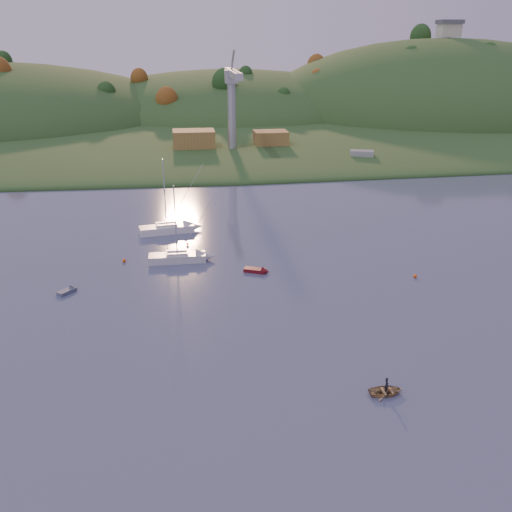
{
  "coord_description": "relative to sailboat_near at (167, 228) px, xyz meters",
  "views": [
    {
      "loc": [
        -13.04,
        -30.76,
        30.52
      ],
      "look_at": [
        -3.35,
        37.51,
        3.86
      ],
      "focal_mm": 40.0,
      "sensor_mm": 36.0,
      "label": 1
    }
  ],
  "objects": [
    {
      "name": "red_tender",
      "position": [
        12.79,
        -19.08,
        -0.53
      ],
      "size": [
        3.73,
        2.6,
        1.21
      ],
      "rotation": [
        0.0,
        0.0,
        -0.44
      ],
      "color": "#5E0D14",
      "rests_on": "ground"
    },
    {
      "name": "ground",
      "position": [
        15.1,
        -60.15,
        -0.78
      ],
      "size": [
        500.0,
        500.0,
        0.0
      ],
      "primitive_type": "plane",
      "color": "#364358",
      "rests_on": "ground"
    },
    {
      "name": "sailboat_near",
      "position": [
        0.0,
        0.0,
        0.0
      ],
      "size": [
        9.19,
        4.05,
        12.32
      ],
      "rotation": [
        0.0,
        0.0,
        0.16
      ],
      "color": "white",
      "rests_on": "ground"
    },
    {
      "name": "dock_crane",
      "position": [
        17.1,
        58.24,
        16.39
      ],
      "size": [
        3.2,
        28.0,
        20.3
      ],
      "color": "#B7B7BC",
      "rests_on": "wharf"
    },
    {
      "name": "hilltop_house",
      "position": [
        110.1,
        134.85,
        32.62
      ],
      "size": [
        9.0,
        7.0,
        6.45
      ],
      "color": "beige",
      "rests_on": "hill_right"
    },
    {
      "name": "wharf",
      "position": [
        20.1,
        61.85,
        0.42
      ],
      "size": [
        42.0,
        16.0,
        2.4
      ],
      "primitive_type": "cube",
      "color": "slate",
      "rests_on": "ground"
    },
    {
      "name": "buoy_1",
      "position": [
        33.33,
        -23.82,
        -0.53
      ],
      "size": [
        0.5,
        0.5,
        0.5
      ],
      "primitive_type": "sphere",
      "color": "#FF570D",
      "rests_on": "ground"
    },
    {
      "name": "paddler",
      "position": [
        19.98,
        -49.05,
        -0.05
      ],
      "size": [
        0.37,
        0.55,
        1.47
      ],
      "primitive_type": "imported",
      "rotation": [
        0.0,
        0.0,
        1.61
      ],
      "color": "black",
      "rests_on": "ground"
    },
    {
      "name": "grey_dinghy",
      "position": [
        -12.17,
        -21.86,
        -0.57
      ],
      "size": [
        2.66,
        2.85,
        1.06
      ],
      "rotation": [
        0.0,
        0.0,
        0.86
      ],
      "color": "#4F5968",
      "rests_on": "ground"
    },
    {
      "name": "shed_west",
      "position": [
        7.1,
        62.85,
        4.02
      ],
      "size": [
        11.0,
        8.0,
        4.8
      ],
      "primitive_type": "cube",
      "color": "olive",
      "rests_on": "wharf"
    },
    {
      "name": "shore_slope",
      "position": [
        15.1,
        104.85,
        -0.78
      ],
      "size": [
        640.0,
        150.0,
        7.0
      ],
      "primitive_type": "ellipsoid",
      "color": "#284B1E",
      "rests_on": "ground"
    },
    {
      "name": "hill_right",
      "position": [
        110.1,
        134.85,
        -0.78
      ],
      "size": [
        150.0,
        130.0,
        60.0
      ],
      "primitive_type": "ellipsoid",
      "color": "#284B1E",
      "rests_on": "ground"
    },
    {
      "name": "buoy_2",
      "position": [
        -6.08,
        -12.48,
        -0.53
      ],
      "size": [
        0.5,
        0.5,
        0.5
      ],
      "primitive_type": "sphere",
      "color": "#FF570D",
      "rests_on": "ground"
    },
    {
      "name": "sailboat_far",
      "position": [
        1.57,
        -13.33,
        -0.05
      ],
      "size": [
        8.17,
        2.49,
        11.32
      ],
      "rotation": [
        0.0,
        0.0,
        -0.01
      ],
      "color": "silver",
      "rests_on": "ground"
    },
    {
      "name": "shed_east",
      "position": [
        28.1,
        63.85,
        3.62
      ],
      "size": [
        9.0,
        7.0,
        4.0
      ],
      "primitive_type": "cube",
      "color": "olive",
      "rests_on": "wharf"
    },
    {
      "name": "hillside_trees",
      "position": [
        15.1,
        124.85,
        -0.78
      ],
      "size": [
        280.0,
        50.0,
        32.0
      ],
      "primitive_type": null,
      "color": "#1D4117",
      "rests_on": "ground"
    },
    {
      "name": "buoy_3",
      "position": [
        3.21,
        -6.74,
        -0.53
      ],
      "size": [
        0.5,
        0.5,
        0.5
      ],
      "primitive_type": "sphere",
      "color": "#FF570D",
      "rests_on": "ground"
    },
    {
      "name": "far_shore",
      "position": [
        15.1,
        169.85,
        -0.78
      ],
      "size": [
        620.0,
        220.0,
        1.5
      ],
      "primitive_type": "cube",
      "color": "#284B1E",
      "rests_on": "ground"
    },
    {
      "name": "work_vessel",
      "position": [
        48.88,
        47.85,
        0.46
      ],
      "size": [
        14.44,
        8.58,
        3.5
      ],
      "rotation": [
        0.0,
        0.0,
        -0.29
      ],
      "color": "slate",
      "rests_on": "ground"
    },
    {
      "name": "canoe",
      "position": [
        19.98,
        -49.05,
        -0.46
      ],
      "size": [
        3.26,
        2.39,
        0.66
      ],
      "primitive_type": "imported",
      "rotation": [
        0.0,
        0.0,
        1.61
      ],
      "color": "tan",
      "rests_on": "ground"
    },
    {
      "name": "hill_center",
      "position": [
        25.1,
        149.85,
        -0.78
      ],
      "size": [
        140.0,
        120.0,
        36.0
      ],
      "primitive_type": "ellipsoid",
      "color": "#284B1E",
      "rests_on": "ground"
    }
  ]
}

